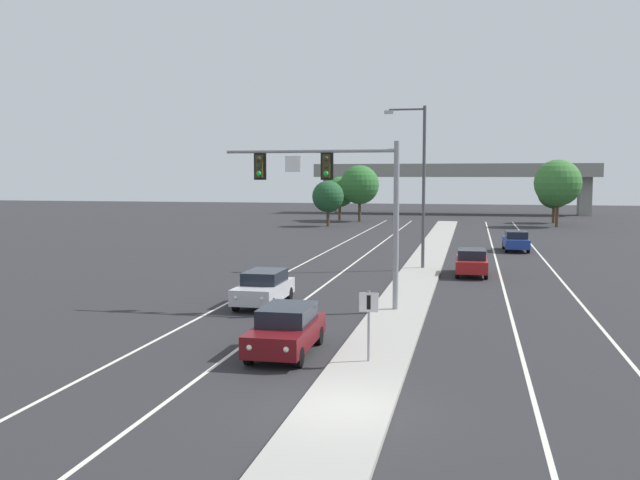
% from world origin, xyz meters
% --- Properties ---
extents(ground_plane, '(260.00, 260.00, 0.00)m').
position_xyz_m(ground_plane, '(0.00, 0.00, 0.00)').
color(ground_plane, '#28282B').
extents(median_island, '(2.40, 110.00, 0.15)m').
position_xyz_m(median_island, '(0.00, 18.00, 0.07)').
color(median_island, '#9E9B93').
rests_on(median_island, ground).
extents(lane_stripe_oncoming_center, '(0.14, 100.00, 0.01)m').
position_xyz_m(lane_stripe_oncoming_center, '(-4.70, 25.00, 0.00)').
color(lane_stripe_oncoming_center, silver).
rests_on(lane_stripe_oncoming_center, ground).
extents(lane_stripe_receding_center, '(0.14, 100.00, 0.01)m').
position_xyz_m(lane_stripe_receding_center, '(4.70, 25.00, 0.00)').
color(lane_stripe_receding_center, silver).
rests_on(lane_stripe_receding_center, ground).
extents(edge_stripe_left, '(0.14, 100.00, 0.01)m').
position_xyz_m(edge_stripe_left, '(-8.00, 25.00, 0.00)').
color(edge_stripe_left, silver).
rests_on(edge_stripe_left, ground).
extents(edge_stripe_right, '(0.14, 100.00, 0.01)m').
position_xyz_m(edge_stripe_right, '(8.00, 25.00, 0.00)').
color(edge_stripe_right, silver).
rests_on(edge_stripe_right, ground).
extents(overhead_signal_mast, '(7.69, 0.44, 7.20)m').
position_xyz_m(overhead_signal_mast, '(-2.62, 13.15, 5.35)').
color(overhead_signal_mast, gray).
rests_on(overhead_signal_mast, median_island).
extents(median_sign_post, '(0.60, 0.10, 2.20)m').
position_xyz_m(median_sign_post, '(-0.05, 4.43, 1.59)').
color(median_sign_post, gray).
rests_on(median_sign_post, median_island).
extents(street_lamp_median, '(2.58, 0.28, 10.00)m').
position_xyz_m(street_lamp_median, '(-0.18, 27.15, 5.79)').
color(street_lamp_median, '#4C4C51').
rests_on(street_lamp_median, median_island).
extents(car_oncoming_darkred, '(1.85, 4.48, 1.58)m').
position_xyz_m(car_oncoming_darkred, '(-2.93, 5.33, 0.82)').
color(car_oncoming_darkred, '#5B0F14').
rests_on(car_oncoming_darkred, ground).
extents(car_oncoming_silver, '(1.82, 4.47, 1.58)m').
position_xyz_m(car_oncoming_silver, '(-6.17, 13.50, 0.82)').
color(car_oncoming_silver, '#B7B7BC').
rests_on(car_oncoming_silver, ground).
extents(car_receding_red, '(1.85, 4.48, 1.58)m').
position_xyz_m(car_receding_red, '(3.03, 25.37, 0.82)').
color(car_receding_red, maroon).
rests_on(car_receding_red, ground).
extents(car_receding_blue, '(1.91, 4.51, 1.58)m').
position_xyz_m(car_receding_blue, '(6.38, 39.84, 0.82)').
color(car_receding_blue, navy).
rests_on(car_receding_blue, ground).
extents(overpass_bridge, '(42.40, 6.40, 7.65)m').
position_xyz_m(overpass_bridge, '(0.00, 93.10, 5.78)').
color(overpass_bridge, gray).
rests_on(overpass_bridge, ground).
extents(tree_far_left_a, '(4.97, 4.97, 7.20)m').
position_xyz_m(tree_far_left_a, '(-11.13, 72.19, 4.70)').
color(tree_far_left_a, '#4C3823').
rests_on(tree_far_left_a, ground).
extents(tree_far_right_c, '(4.03, 4.03, 5.84)m').
position_xyz_m(tree_far_right_c, '(12.84, 74.35, 3.81)').
color(tree_far_right_c, '#4C3823').
rests_on(tree_far_right_c, ground).
extents(tree_far_right_a, '(5.33, 5.33, 7.72)m').
position_xyz_m(tree_far_right_a, '(12.48, 67.47, 5.04)').
color(tree_far_right_a, '#4C3823').
rests_on(tree_far_right_a, ground).
extents(tree_far_left_c, '(3.97, 3.97, 5.75)m').
position_xyz_m(tree_far_left_c, '(-14.01, 73.77, 3.75)').
color(tree_far_left_c, '#4C3823').
rests_on(tree_far_left_c, ground).
extents(tree_far_left_b, '(3.67, 3.67, 5.31)m').
position_xyz_m(tree_far_left_b, '(-13.33, 62.82, 3.46)').
color(tree_far_left_b, '#4C3823').
rests_on(tree_far_left_b, ground).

